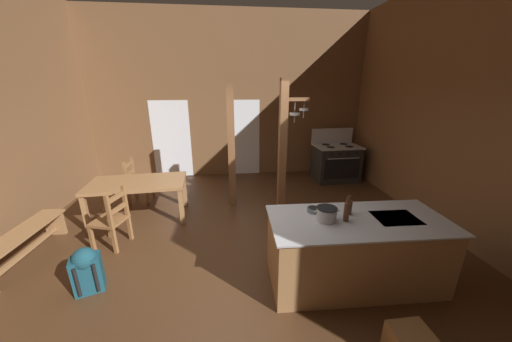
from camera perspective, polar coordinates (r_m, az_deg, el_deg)
name	(u,v)px	position (r m, az deg, el deg)	size (l,w,h in m)	color
ground_plane	(238,253)	(4.28, -3.89, -17.38)	(7.90, 8.14, 0.10)	#4C301C
wall_back	(230,98)	(7.22, -5.65, 15.57)	(7.90, 0.14, 4.20)	brown
wall_right	(487,109)	(5.10, 41.40, 10.01)	(0.14, 8.14, 4.20)	brown
glazed_door_back_left	(172,140)	(7.43, -17.87, 6.48)	(1.00, 0.01, 2.05)	white
glazed_panel_back_right	(244,138)	(7.29, -2.56, 7.14)	(0.84, 0.01, 2.05)	white
kitchen_island	(354,251)	(3.69, 20.59, -15.88)	(2.18, 1.01, 0.89)	#9E7044
stove_range	(336,162)	(7.24, 16.90, 1.84)	(1.17, 0.86, 1.32)	black
support_post_with_pot_rack	(284,146)	(4.95, 6.04, 5.49)	(0.53, 0.20, 2.55)	brown
support_post_center	(231,145)	(5.30, -5.39, 5.54)	(0.14, 0.14, 2.55)	brown
step_stool	(409,341)	(3.24, 30.34, -29.22)	(0.36, 0.28, 0.30)	olive
dining_table	(138,186)	(5.34, -24.29, -2.97)	(1.76, 1.03, 0.74)	#9E7044
ladderback_chair_near_window	(112,220)	(4.70, -28.82, -9.25)	(0.54, 0.54, 0.95)	olive
ladderback_chair_by_post	(137,182)	(6.19, -24.38, -2.12)	(0.47, 0.47, 0.95)	olive
bench_along_left_wall	(22,241)	(5.15, -41.82, -11.26)	(0.42, 1.51, 0.44)	#9E7044
backpack	(87,269)	(3.98, -32.90, -17.39)	(0.37, 0.36, 0.60)	#194756
stockpot_on_counter	(327,214)	(3.28, 15.08, -8.99)	(0.32, 0.24, 0.16)	#B7BABF
mixing_bowl_on_counter	(313,210)	(3.47, 12.35, -8.21)	(0.16, 0.16, 0.06)	slate
bottle_tall_on_counter	(349,207)	(3.49, 19.55, -7.38)	(0.07, 0.07, 0.25)	#56331E
bottle_short_on_counter	(347,211)	(3.31, 19.11, -8.24)	(0.07, 0.07, 0.32)	#56331E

